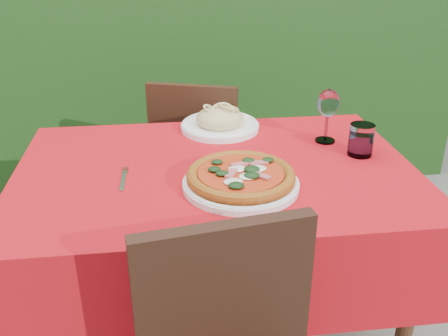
{
  "coord_description": "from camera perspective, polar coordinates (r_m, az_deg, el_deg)",
  "views": [
    {
      "loc": [
        -0.15,
        -1.42,
        1.43
      ],
      "look_at": [
        0.02,
        -0.05,
        0.77
      ],
      "focal_mm": 40.0,
      "sensor_mm": 36.0,
      "label": 1
    }
  ],
  "objects": [
    {
      "name": "pizza_plate",
      "position": [
        1.45,
        1.94,
        -1.18
      ],
      "size": [
        0.34,
        0.34,
        0.06
      ],
      "rotation": [
        0.0,
        0.0,
        -0.12
      ],
      "color": "white",
      "rests_on": "dining_table"
    },
    {
      "name": "dining_table",
      "position": [
        1.66,
        -0.91,
        -4.65
      ],
      "size": [
        1.26,
        0.86,
        0.75
      ],
      "color": "#482717",
      "rests_on": "ground"
    },
    {
      "name": "hedge",
      "position": [
        3.02,
        -4.35,
        15.69
      ],
      "size": [
        3.2,
        0.55,
        1.78
      ],
      "color": "black",
      "rests_on": "ground"
    },
    {
      "name": "water_glass",
      "position": [
        1.72,
        15.37,
        2.95
      ],
      "size": [
        0.08,
        0.08,
        0.11
      ],
      "color": "silver",
      "rests_on": "dining_table"
    },
    {
      "name": "fork",
      "position": [
        1.52,
        -11.45,
        -1.47
      ],
      "size": [
        0.03,
        0.18,
        0.0
      ],
      "primitive_type": "cube",
      "rotation": [
        0.0,
        0.0,
        -0.03
      ],
      "color": "silver",
      "rests_on": "dining_table"
    },
    {
      "name": "chair_far",
      "position": [
        2.29,
        -2.92,
        1.31
      ],
      "size": [
        0.49,
        0.49,
        0.85
      ],
      "rotation": [
        0.0,
        0.0,
        2.83
      ],
      "color": "black",
      "rests_on": "ground"
    },
    {
      "name": "wine_glass",
      "position": [
        1.77,
        11.83,
        7.02
      ],
      "size": [
        0.08,
        0.08,
        0.19
      ],
      "color": "silver",
      "rests_on": "dining_table"
    },
    {
      "name": "pasta_plate",
      "position": [
        1.88,
        -0.47,
        5.3
      ],
      "size": [
        0.29,
        0.29,
        0.08
      ],
      "rotation": [
        0.0,
        0.0,
        0.29
      ],
      "color": "white",
      "rests_on": "dining_table"
    }
  ]
}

